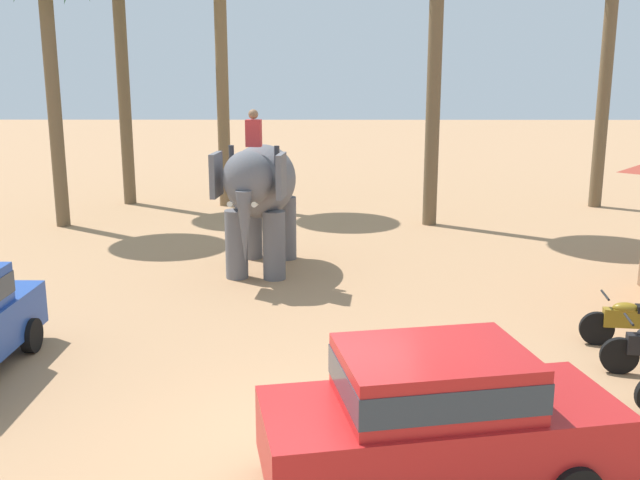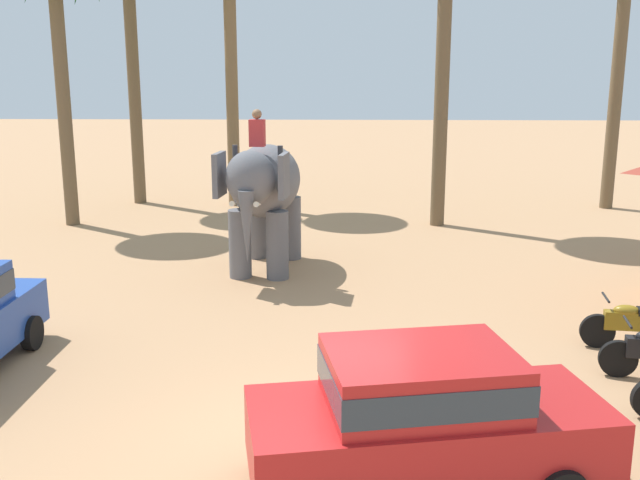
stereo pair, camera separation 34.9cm
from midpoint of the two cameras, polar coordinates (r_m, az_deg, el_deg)
ground_plane at (r=9.92m, az=0.37°, el=-15.83°), size 120.00×120.00×0.00m
car_sedan_foreground at (r=8.82m, az=9.21°, el=-13.13°), size 4.35×2.44×1.70m
elephant_with_mahout at (r=17.58m, az=-3.78°, el=3.95°), size 1.91×3.95×3.88m
motorcycle_far_in_row at (r=14.08m, az=23.66°, el=-5.94°), size 1.80×0.55×0.94m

